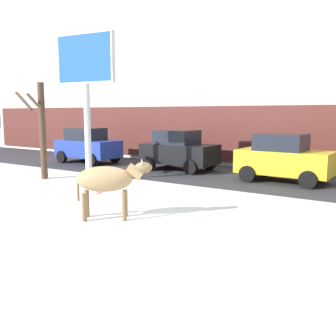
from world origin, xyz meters
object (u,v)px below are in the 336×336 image
at_px(billboard, 86,68).
at_px(car_blue_hatchback, 88,145).
at_px(pedestrian_near_billboard, 295,152).
at_px(bare_tree_far_back, 41,128).
at_px(car_black_hatchback, 179,150).
at_px(car_yellow_hatchback, 284,158).
at_px(cow_tan, 107,180).

distance_m(billboard, car_blue_hatchback, 6.86).
relative_size(pedestrian_near_billboard, bare_tree_far_back, 0.45).
distance_m(car_black_hatchback, bare_tree_far_back, 6.19).
height_order(car_black_hatchback, pedestrian_near_billboard, car_black_hatchback).
height_order(car_black_hatchback, bare_tree_far_back, bare_tree_far_back).
xyz_separation_m(car_yellow_hatchback, bare_tree_far_back, (-8.33, -4.70, 1.13)).
bearing_deg(billboard, car_black_hatchback, 75.15).
height_order(car_yellow_hatchback, bare_tree_far_back, bare_tree_far_back).
height_order(car_black_hatchback, car_yellow_hatchback, same).
relative_size(billboard, bare_tree_far_back, 1.45).
bearing_deg(cow_tan, car_yellow_hatchback, 74.64).
bearing_deg(car_black_hatchback, car_blue_hatchback, -175.40).
xyz_separation_m(cow_tan, car_black_hatchback, (-2.92, 8.05, -0.07)).
distance_m(pedestrian_near_billboard, bare_tree_far_back, 11.08).
xyz_separation_m(car_black_hatchback, car_yellow_hatchback, (5.02, -0.41, 0.00)).
relative_size(car_blue_hatchback, car_yellow_hatchback, 1.00).
bearing_deg(car_yellow_hatchback, pedestrian_near_billboard, 96.65).
bearing_deg(car_black_hatchback, cow_tan, -70.07).
distance_m(car_yellow_hatchback, bare_tree_far_back, 9.63).
relative_size(cow_tan, billboard, 0.32).
xyz_separation_m(cow_tan, pedestrian_near_billboard, (1.76, 10.53, -0.11)).
relative_size(car_yellow_hatchback, pedestrian_near_billboard, 2.04).
height_order(cow_tan, car_blue_hatchback, car_blue_hatchback).
relative_size(car_blue_hatchback, bare_tree_far_back, 0.92).
xyz_separation_m(car_black_hatchback, pedestrian_near_billboard, (4.68, 2.48, -0.05)).
distance_m(car_black_hatchback, car_yellow_hatchback, 5.03).
height_order(cow_tan, car_black_hatchback, car_black_hatchback).
height_order(cow_tan, billboard, billboard).
bearing_deg(cow_tan, car_blue_hatchback, 137.85).
height_order(billboard, bare_tree_far_back, billboard).
bearing_deg(bare_tree_far_back, car_yellow_hatchback, 29.43).
height_order(pedestrian_near_billboard, bare_tree_far_back, bare_tree_far_back).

